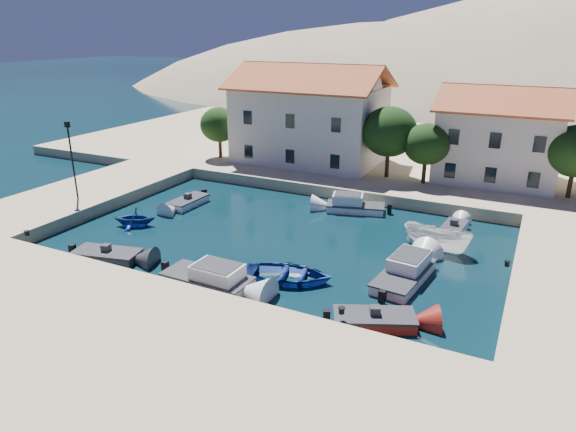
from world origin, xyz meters
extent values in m
plane|color=black|center=(0.00, 0.00, 0.00)|extent=(400.00, 400.00, 0.00)
cube|color=tan|center=(0.00, -6.00, 0.50)|extent=(52.00, 12.00, 1.00)
cube|color=tan|center=(-19.00, 10.00, 0.50)|extent=(8.00, 20.00, 1.00)
cube|color=tan|center=(2.00, 38.00, 0.50)|extent=(80.00, 36.00, 1.00)
ellipsoid|color=gray|center=(-10.00, 110.00, -20.00)|extent=(198.00, 126.00, 72.00)
cube|color=beige|center=(-6.00, 28.00, 4.75)|extent=(14.00, 9.00, 7.50)
pyramid|color=#AB5026|center=(-6.00, 28.00, 9.60)|extent=(14.70, 9.45, 2.20)
cube|color=beige|center=(12.00, 29.00, 4.25)|extent=(10.00, 8.00, 6.50)
pyramid|color=#AB5026|center=(12.00, 29.00, 8.40)|extent=(10.50, 8.40, 1.80)
cylinder|color=#382314|center=(-15.00, 25.00, 2.25)|extent=(0.36, 0.36, 2.50)
ellipsoid|color=black|center=(-15.00, 25.00, 4.50)|extent=(4.00, 4.00, 3.60)
cylinder|color=#382314|center=(3.00, 25.50, 2.50)|extent=(0.36, 0.36, 3.00)
ellipsoid|color=black|center=(3.00, 25.50, 5.20)|extent=(5.00, 5.00, 4.50)
cylinder|color=#382314|center=(6.50, 25.00, 2.25)|extent=(0.36, 0.36, 2.50)
ellipsoid|color=black|center=(6.50, 25.00, 4.50)|extent=(4.00, 4.00, 3.60)
cylinder|color=#382314|center=(18.00, 26.00, 2.38)|extent=(0.36, 0.36, 2.75)
cylinder|color=black|center=(-17.50, 8.00, 4.00)|extent=(0.14, 0.14, 6.00)
cube|color=black|center=(-17.50, 8.00, 7.00)|extent=(0.35, 0.25, 0.45)
cylinder|color=black|center=(-14.30, 0.80, 1.15)|extent=(0.36, 0.36, 0.30)
cylinder|color=black|center=(8.00, 0.80, 1.15)|extent=(0.36, 0.36, 0.30)
cylinder|color=black|center=(14.70, 10.00, 1.15)|extent=(0.36, 0.36, 0.30)
cube|color=#303034|center=(-8.38, 1.89, 0.25)|extent=(4.45, 2.73, 0.90)
cube|color=#303034|center=(-8.38, 1.89, 0.58)|extent=(4.55, 2.79, 0.10)
cube|color=#303034|center=(-8.38, 1.89, 0.80)|extent=(0.60, 0.60, 0.50)
cube|color=white|center=(-0.63, 1.89, 0.25)|extent=(5.22, 2.33, 0.90)
cube|color=#303034|center=(-0.63, 1.89, 0.58)|extent=(5.34, 2.37, 0.10)
cube|color=white|center=(-0.63, 1.89, 0.95)|extent=(2.78, 1.94, 0.90)
imported|color=navy|center=(3.29, 4.48, 0.00)|extent=(5.90, 4.82, 1.07)
cube|color=maroon|center=(9.29, 2.07, 0.25)|extent=(4.34, 3.24, 0.90)
cube|color=#303034|center=(9.29, 2.07, 0.58)|extent=(4.44, 3.31, 0.10)
cube|color=#303034|center=(9.29, 2.07, 0.80)|extent=(0.66, 0.66, 0.50)
cube|color=white|center=(9.38, 7.44, 0.25)|extent=(2.73, 5.51, 0.90)
cube|color=#303034|center=(9.38, 7.44, 0.58)|extent=(2.78, 5.64, 0.10)
cube|color=white|center=(9.38, 7.44, 0.95)|extent=(2.13, 3.00, 0.90)
imported|color=white|center=(10.15, 12.91, 0.00)|extent=(4.95, 2.64, 1.82)
cube|color=white|center=(10.67, 16.50, 0.25)|extent=(1.71, 3.22, 0.90)
cube|color=#303034|center=(10.67, 16.50, 0.58)|extent=(1.74, 3.29, 0.10)
cube|color=#303034|center=(10.67, 16.50, 0.80)|extent=(0.54, 0.54, 0.50)
imported|color=navy|center=(-10.99, 7.34, 0.00)|extent=(3.86, 3.66, 1.59)
cube|color=white|center=(-10.28, 12.93, 0.25)|extent=(1.75, 3.81, 0.90)
cube|color=#303034|center=(-10.28, 12.93, 0.58)|extent=(1.79, 3.90, 0.10)
cube|color=#303034|center=(-10.28, 12.93, 0.80)|extent=(0.51, 0.51, 0.50)
cube|color=white|center=(2.74, 17.77, 0.25)|extent=(4.84, 3.03, 0.90)
cube|color=#303034|center=(2.74, 17.77, 0.58)|extent=(4.96, 3.09, 0.10)
cube|color=white|center=(2.74, 17.77, 0.95)|extent=(2.73, 2.19, 0.90)
camera|label=1|loc=(15.34, -19.71, 13.93)|focal=32.00mm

